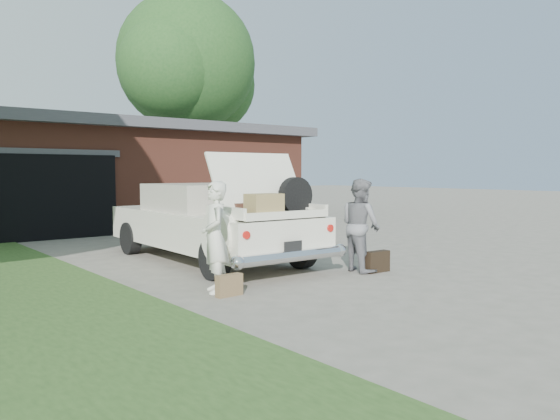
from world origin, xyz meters
TOP-DOWN VIEW (x-y plane):
  - ground at (0.00, 0.00)m, footprint 90.00×90.00m
  - house at (0.98, 11.47)m, footprint 12.80×7.80m
  - tree_right at (6.50, 15.05)m, footprint 7.02×6.10m
  - sedan at (-0.20, 2.52)m, footprint 2.24×5.38m
  - woman_left at (-1.64, 0.07)m, footprint 0.58×0.69m
  - woman_right at (1.26, -0.10)m, footprint 0.76×0.90m
  - suitcase_left at (-1.62, -0.26)m, footprint 0.40×0.14m
  - suitcase_right at (1.42, -0.35)m, footprint 0.49×0.18m

SIDE VIEW (x-z plane):
  - ground at x=0.00m, z-range 0.00..0.00m
  - suitcase_left at x=-1.62m, z-range 0.00..0.31m
  - suitcase_right at x=1.42m, z-range 0.00..0.37m
  - sedan at x=-0.20m, z-range -0.26..1.82m
  - woman_left at x=-1.64m, z-range 0.00..1.62m
  - woman_right at x=1.26m, z-range 0.00..1.63m
  - house at x=0.98m, z-range 0.02..3.32m
  - tree_right at x=6.50m, z-range 1.50..11.15m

